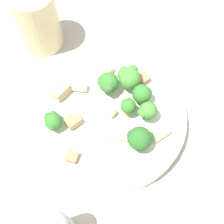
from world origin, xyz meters
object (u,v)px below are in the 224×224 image
(pasta_bowl, at_px, (112,118))
(rigatoni_5, at_px, (79,87))
(broccoli_floret_1, at_px, (129,77))
(rigatoni_0, at_px, (107,109))
(chicken_chunk_1, at_px, (73,121))
(broccoli_floret_5, at_px, (147,111))
(rigatoni_1, at_px, (99,76))
(chicken_chunk_2, at_px, (60,90))
(chicken_chunk_3, at_px, (72,157))
(broccoli_floret_6, at_px, (128,106))
(broccoli_floret_4, at_px, (108,83))
(broccoli_floret_2, at_px, (53,121))
(rigatoni_2, at_px, (108,68))
(chicken_chunk_0, at_px, (144,79))
(broccoli_floret_0, at_px, (142,94))
(rigatoni_4, at_px, (161,134))
(drinking_glass, at_px, (38,23))
(rigatoni_3, at_px, (118,135))

(pasta_bowl, xyz_separation_m, rigatoni_5, (-0.01, -0.07, 0.02))
(broccoli_floret_1, relative_size, rigatoni_0, 1.52)
(rigatoni_5, bearing_deg, chicken_chunk_1, 29.61)
(broccoli_floret_5, relative_size, rigatoni_1, 1.71)
(pasta_bowl, height_order, rigatoni_5, rigatoni_5)
(rigatoni_0, xyz_separation_m, chicken_chunk_2, (0.02, -0.08, 0.00))
(chicken_chunk_3, bearing_deg, pasta_bowl, 175.92)
(pasta_bowl, xyz_separation_m, broccoli_floret_5, (-0.03, 0.04, 0.04))
(broccoli_floret_6, bearing_deg, rigatoni_1, -108.10)
(broccoli_floret_4, xyz_separation_m, chicken_chunk_3, (0.12, 0.02, -0.02))
(broccoli_floret_4, bearing_deg, broccoli_floret_2, -17.29)
(broccoli_floret_4, relative_size, rigatoni_2, 1.93)
(broccoli_floret_4, relative_size, rigatoni_5, 1.59)
(rigatoni_1, relative_size, rigatoni_2, 1.08)
(broccoli_floret_4, height_order, rigatoni_1, broccoli_floret_4)
(chicken_chunk_0, relative_size, chicken_chunk_1, 0.79)
(broccoli_floret_4, distance_m, chicken_chunk_1, 0.08)
(rigatoni_2, bearing_deg, chicken_chunk_0, 105.97)
(broccoli_floret_0, relative_size, broccoli_floret_1, 0.86)
(chicken_chunk_3, bearing_deg, broccoli_floret_2, -114.07)
(broccoli_floret_2, distance_m, rigatoni_5, 0.07)
(rigatoni_4, distance_m, chicken_chunk_2, 0.17)
(broccoli_floret_6, relative_size, chicken_chunk_1, 1.66)
(broccoli_floret_6, relative_size, rigatoni_0, 1.24)
(broccoli_floret_1, xyz_separation_m, rigatoni_5, (0.05, -0.06, -0.02))
(chicken_chunk_0, distance_m, drinking_glass, 0.20)
(broccoli_floret_0, xyz_separation_m, rigatoni_5, (0.04, -0.09, -0.02))
(broccoli_floret_1, height_order, rigatoni_2, broccoli_floret_1)
(broccoli_floret_5, relative_size, rigatoni_3, 1.27)
(broccoli_floret_4, bearing_deg, broccoli_floret_1, 141.19)
(rigatoni_3, distance_m, chicken_chunk_3, 0.07)
(chicken_chunk_1, bearing_deg, rigatoni_0, 147.29)
(pasta_bowl, bearing_deg, rigatoni_4, 99.82)
(broccoli_floret_6, bearing_deg, rigatoni_3, 15.60)
(pasta_bowl, relative_size, broccoli_floret_1, 5.30)
(rigatoni_0, height_order, chicken_chunk_2, chicken_chunk_2)
(rigatoni_3, bearing_deg, broccoli_floret_6, -164.40)
(rigatoni_2, bearing_deg, broccoli_floret_1, 82.68)
(broccoli_floret_1, xyz_separation_m, rigatoni_4, (0.04, 0.09, -0.02))
(rigatoni_4, bearing_deg, chicken_chunk_3, -39.42)
(chicken_chunk_0, bearing_deg, rigatoni_5, -45.66)
(rigatoni_1, bearing_deg, broccoli_floret_4, 70.58)
(broccoli_floret_0, height_order, broccoli_floret_6, broccoli_floret_0)
(broccoli_floret_5, height_order, chicken_chunk_0, broccoli_floret_5)
(broccoli_floret_4, distance_m, broccoli_floret_5, 0.07)
(rigatoni_3, bearing_deg, broccoli_floret_0, -175.25)
(broccoli_floret_0, relative_size, chicken_chunk_0, 2.23)
(pasta_bowl, relative_size, chicken_chunk_0, 13.70)
(broccoli_floret_0, height_order, chicken_chunk_2, broccoli_floret_0)
(broccoli_floret_1, bearing_deg, rigatoni_3, 24.27)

